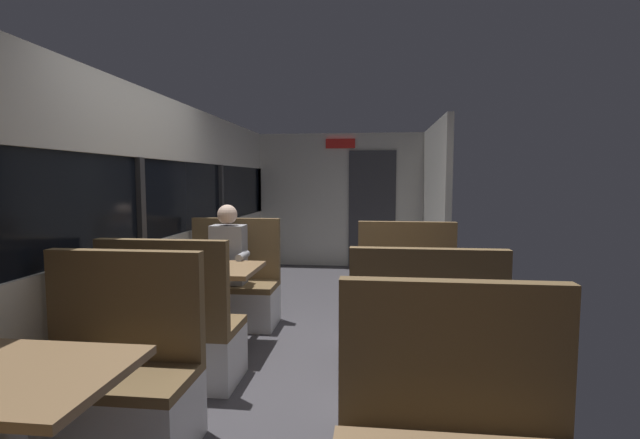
{
  "coord_description": "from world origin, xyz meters",
  "views": [
    {
      "loc": [
        0.56,
        -3.71,
        1.52
      ],
      "look_at": [
        -0.07,
        1.72,
        1.03
      ],
      "focal_mm": 25.59,
      "sensor_mm": 36.0,
      "label": 1
    }
  ],
  "objects_px": {
    "bench_near_window_facing_entry": "(112,390)",
    "bench_mid_window_facing_end": "(174,340)",
    "seated_passenger": "(230,275)",
    "dining_table_mid_window": "(207,278)",
    "bench_rear_aisle_facing_end": "(423,361)",
    "dining_table_rear_aisle": "(414,289)",
    "bench_mid_window_facing_entry": "(232,293)",
    "dining_table_near_window": "(11,396)",
    "bench_rear_aisle_facing_entry": "(407,303)"
  },
  "relations": [
    {
      "from": "bench_mid_window_facing_entry",
      "to": "bench_rear_aisle_facing_end",
      "type": "height_order",
      "value": "same"
    },
    {
      "from": "dining_table_near_window",
      "to": "bench_rear_aisle_facing_end",
      "type": "relative_size",
      "value": 0.82
    },
    {
      "from": "bench_near_window_facing_entry",
      "to": "bench_rear_aisle_facing_entry",
      "type": "bearing_deg",
      "value": 48.42
    },
    {
      "from": "bench_near_window_facing_entry",
      "to": "bench_mid_window_facing_entry",
      "type": "bearing_deg",
      "value": 90.0
    },
    {
      "from": "dining_table_near_window",
      "to": "bench_rear_aisle_facing_entry",
      "type": "bearing_deg",
      "value": 56.62
    },
    {
      "from": "bench_rear_aisle_facing_entry",
      "to": "bench_mid_window_facing_end",
      "type": "bearing_deg",
      "value": -146.19
    },
    {
      "from": "dining_table_rear_aisle",
      "to": "bench_near_window_facing_entry",
      "type": "bearing_deg",
      "value": -143.63
    },
    {
      "from": "bench_near_window_facing_entry",
      "to": "dining_table_mid_window",
      "type": "xyz_separation_m",
      "value": [
        0.0,
        1.52,
        0.31
      ]
    },
    {
      "from": "dining_table_rear_aisle",
      "to": "bench_rear_aisle_facing_entry",
      "type": "xyz_separation_m",
      "value": [
        0.0,
        0.7,
        -0.31
      ]
    },
    {
      "from": "dining_table_near_window",
      "to": "dining_table_mid_window",
      "type": "height_order",
      "value": "same"
    },
    {
      "from": "bench_mid_window_facing_end",
      "to": "seated_passenger",
      "type": "height_order",
      "value": "seated_passenger"
    },
    {
      "from": "bench_near_window_facing_entry",
      "to": "dining_table_rear_aisle",
      "type": "height_order",
      "value": "bench_near_window_facing_entry"
    },
    {
      "from": "dining_table_mid_window",
      "to": "bench_mid_window_facing_end",
      "type": "distance_m",
      "value": 0.77
    },
    {
      "from": "bench_rear_aisle_facing_entry",
      "to": "bench_mid_window_facing_entry",
      "type": "bearing_deg",
      "value": 173.62
    },
    {
      "from": "dining_table_near_window",
      "to": "dining_table_mid_window",
      "type": "xyz_separation_m",
      "value": [
        0.0,
        2.22,
        0.0
      ]
    },
    {
      "from": "bench_near_window_facing_entry",
      "to": "seated_passenger",
      "type": "relative_size",
      "value": 0.87
    },
    {
      "from": "seated_passenger",
      "to": "bench_rear_aisle_facing_end",
      "type": "bearing_deg",
      "value": -40.46
    },
    {
      "from": "dining_table_mid_window",
      "to": "bench_rear_aisle_facing_entry",
      "type": "distance_m",
      "value": 1.88
    },
    {
      "from": "bench_rear_aisle_facing_entry",
      "to": "bench_near_window_facing_entry",
      "type": "bearing_deg",
      "value": -131.58
    },
    {
      "from": "bench_near_window_facing_entry",
      "to": "dining_table_rear_aisle",
      "type": "bearing_deg",
      "value": 36.37
    },
    {
      "from": "bench_mid_window_facing_entry",
      "to": "seated_passenger",
      "type": "bearing_deg",
      "value": -90.0
    },
    {
      "from": "bench_near_window_facing_entry",
      "to": "seated_passenger",
      "type": "xyz_separation_m",
      "value": [
        0.0,
        2.15,
        0.21
      ]
    },
    {
      "from": "bench_near_window_facing_entry",
      "to": "dining_table_mid_window",
      "type": "distance_m",
      "value": 1.55
    },
    {
      "from": "dining_table_near_window",
      "to": "bench_rear_aisle_facing_entry",
      "type": "distance_m",
      "value": 3.27
    },
    {
      "from": "bench_near_window_facing_entry",
      "to": "dining_table_rear_aisle",
      "type": "distance_m",
      "value": 2.24
    },
    {
      "from": "dining_table_mid_window",
      "to": "seated_passenger",
      "type": "bearing_deg",
      "value": 90.0
    },
    {
      "from": "bench_rear_aisle_facing_end",
      "to": "bench_rear_aisle_facing_entry",
      "type": "height_order",
      "value": "same"
    },
    {
      "from": "bench_mid_window_facing_end",
      "to": "bench_mid_window_facing_entry",
      "type": "bearing_deg",
      "value": 90.0
    },
    {
      "from": "dining_table_near_window",
      "to": "seated_passenger",
      "type": "distance_m",
      "value": 2.85
    },
    {
      "from": "bench_rear_aisle_facing_end",
      "to": "bench_rear_aisle_facing_entry",
      "type": "relative_size",
      "value": 1.0
    },
    {
      "from": "bench_mid_window_facing_entry",
      "to": "bench_rear_aisle_facing_entry",
      "type": "relative_size",
      "value": 1.0
    },
    {
      "from": "bench_mid_window_facing_entry",
      "to": "bench_rear_aisle_facing_end",
      "type": "bearing_deg",
      "value": -41.77
    },
    {
      "from": "bench_near_window_facing_entry",
      "to": "bench_rear_aisle_facing_end",
      "type": "relative_size",
      "value": 1.0
    },
    {
      "from": "bench_near_window_facing_entry",
      "to": "bench_rear_aisle_facing_entry",
      "type": "relative_size",
      "value": 1.0
    },
    {
      "from": "dining_table_mid_window",
      "to": "seated_passenger",
      "type": "relative_size",
      "value": 0.71
    },
    {
      "from": "dining_table_rear_aisle",
      "to": "dining_table_mid_window",
      "type": "bearing_deg",
      "value": 173.62
    },
    {
      "from": "dining_table_rear_aisle",
      "to": "seated_passenger",
      "type": "relative_size",
      "value": 0.71
    },
    {
      "from": "dining_table_mid_window",
      "to": "dining_table_rear_aisle",
      "type": "height_order",
      "value": "same"
    },
    {
      "from": "bench_rear_aisle_facing_end",
      "to": "seated_passenger",
      "type": "bearing_deg",
      "value": 139.54
    },
    {
      "from": "bench_mid_window_facing_end",
      "to": "dining_table_near_window",
      "type": "bearing_deg",
      "value": -90.0
    },
    {
      "from": "dining_table_mid_window",
      "to": "bench_rear_aisle_facing_end",
      "type": "xyz_separation_m",
      "value": [
        1.79,
        -0.9,
        -0.31
      ]
    },
    {
      "from": "bench_mid_window_facing_end",
      "to": "dining_table_mid_window",
      "type": "bearing_deg",
      "value": 90.0
    },
    {
      "from": "dining_table_near_window",
      "to": "dining_table_mid_window",
      "type": "distance_m",
      "value": 2.22
    },
    {
      "from": "bench_mid_window_facing_end",
      "to": "bench_rear_aisle_facing_entry",
      "type": "bearing_deg",
      "value": 33.81
    },
    {
      "from": "bench_mid_window_facing_end",
      "to": "dining_table_rear_aisle",
      "type": "distance_m",
      "value": 1.88
    },
    {
      "from": "bench_mid_window_facing_end",
      "to": "dining_table_rear_aisle",
      "type": "height_order",
      "value": "bench_mid_window_facing_end"
    },
    {
      "from": "dining_table_near_window",
      "to": "seated_passenger",
      "type": "height_order",
      "value": "seated_passenger"
    },
    {
      "from": "dining_table_near_window",
      "to": "bench_near_window_facing_entry",
      "type": "xyz_separation_m",
      "value": [
        0.0,
        0.7,
        -0.31
      ]
    },
    {
      "from": "bench_near_window_facing_entry",
      "to": "bench_mid_window_facing_end",
      "type": "bearing_deg",
      "value": 90.0
    },
    {
      "from": "dining_table_rear_aisle",
      "to": "seated_passenger",
      "type": "xyz_separation_m",
      "value": [
        -1.79,
        0.83,
        -0.1
      ]
    }
  ]
}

